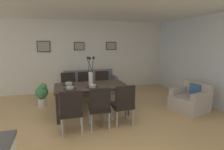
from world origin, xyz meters
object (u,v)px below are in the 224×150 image
object	(u,v)px
dining_chair_mid_left	(124,103)
framed_picture_center	(79,46)
dining_chair_far_left	(99,105)
dining_chair_mid_right	(103,85)
dining_table	(91,88)
dining_chair_near_left	(71,109)
dining_chair_near_right	(69,87)
bowl_far_left	(93,86)
framed_picture_right	(111,46)
framed_picture_left	(44,47)
armchair	(190,100)
bowl_near_left	(70,87)
potted_plant	(42,93)
dining_chair_far_right	(86,86)
bowl_near_right	(69,83)
centerpiece_vase	(91,74)
sofa	(90,86)

from	to	relation	value
dining_chair_mid_left	framed_picture_center	bearing A→B (deg)	100.32
dining_chair_far_left	dining_chair_mid_right	distance (m)	1.81
dining_table	dining_chair_near_left	distance (m)	1.09
dining_chair_near_right	dining_chair_far_left	distance (m)	1.87
dining_chair_mid_right	bowl_far_left	world-z (taller)	dining_chair_mid_right
framed_picture_right	framed_picture_left	bearing A→B (deg)	-180.00
dining_chair_far_left	framed_picture_right	bearing A→B (deg)	68.77
armchair	framed_picture_right	world-z (taller)	framed_picture_right
dining_chair_mid_left	bowl_far_left	world-z (taller)	dining_chair_mid_left
armchair	bowl_near_left	bearing A→B (deg)	172.65
bowl_far_left	potted_plant	xyz separation A→B (m)	(-1.27, 1.16, -0.41)
dining_chair_far_right	bowl_far_left	size ratio (longest dim) A/B	5.41
bowl_near_right	dining_table	bearing A→B (deg)	-21.93
dining_table	framed_picture_right	bearing A→B (deg)	61.33
dining_chair_near_right	framed_picture_center	world-z (taller)	framed_picture_center
potted_plant	framed_picture_center	bearing A→B (deg)	45.52
framed_picture_center	framed_picture_right	bearing A→B (deg)	-0.00
dining_table	potted_plant	distance (m)	1.61
centerpiece_vase	potted_plant	bearing A→B (deg)	143.49
framed_picture_left	framed_picture_right	xyz separation A→B (m)	(2.44, 0.00, 0.00)
bowl_near_right	framed_picture_right	distance (m)	2.82
dining_chair_mid_left	bowl_far_left	distance (m)	0.90
bowl_near_left	bowl_far_left	xyz separation A→B (m)	(0.54, 0.00, 0.00)
dining_table	potted_plant	xyz separation A→B (m)	(-1.27, 0.94, -0.29)
dining_chair_near_left	bowl_near_left	bearing A→B (deg)	87.42
dining_chair_mid_left	sofa	world-z (taller)	dining_chair_mid_left
bowl_far_left	armchair	size ratio (longest dim) A/B	0.17
dining_chair_far_left	potted_plant	size ratio (longest dim) A/B	1.37
dining_chair_mid_left	framed_picture_right	xyz separation A→B (m)	(0.66, 3.10, 1.16)
sofa	centerpiece_vase	bearing A→B (deg)	-99.25
dining_chair_near_left	framed_picture_center	bearing A→B (deg)	79.73
centerpiece_vase	dining_chair_mid_right	bearing A→B (deg)	58.90
dining_chair_far_right	bowl_near_right	size ratio (longest dim) A/B	5.41
bowl_near_left	sofa	distance (m)	2.19
dining_chair_far_left	bowl_far_left	bearing A→B (deg)	91.41
dining_chair_far_right	potted_plant	size ratio (longest dim) A/B	1.37
dining_chair_near_left	bowl_far_left	size ratio (longest dim) A/B	5.41
dining_chair_near_right	bowl_near_right	world-z (taller)	dining_chair_near_right
sofa	armchair	distance (m)	3.31
bowl_far_left	dining_chair_near_right	bearing A→B (deg)	114.17
framed_picture_left	potted_plant	xyz separation A→B (m)	(-0.05, -1.29, -1.30)
framed_picture_center	armchair	bearing A→B (deg)	-47.75
sofa	dining_table	bearing A→B (deg)	-99.27
dining_chair_near_left	armchair	distance (m)	3.19
bowl_near_left	potted_plant	size ratio (longest dim) A/B	0.25
dining_table	dining_chair_mid_left	xyz separation A→B (m)	(0.56, -0.87, -0.15)
framed_picture_left	framed_picture_right	size ratio (longest dim) A/B	1.07
dining_chair_near_right	framed_picture_left	bearing A→B (deg)	118.42
dining_chair_far_right	framed_picture_right	bearing A→B (deg)	47.67
armchair	framed_picture_center	world-z (taller)	framed_picture_center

